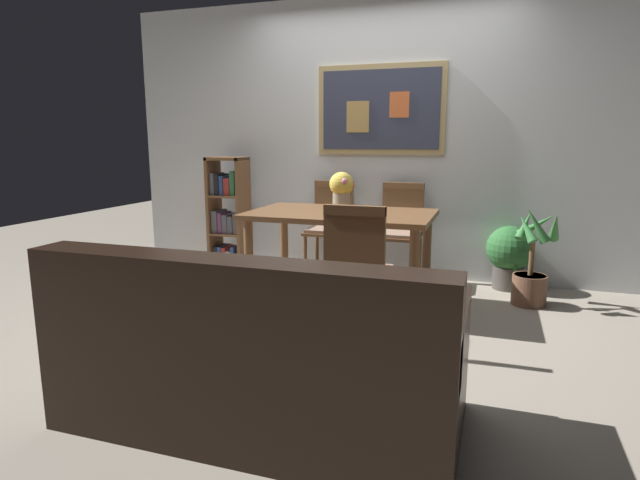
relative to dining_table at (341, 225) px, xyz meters
name	(u,v)px	position (x,y,z in m)	size (l,w,h in m)	color
ground_plane	(339,318)	(0.10, -0.35, -0.64)	(12.00, 12.00, 0.00)	gray
wall_back_with_painting	(383,139)	(0.09, 1.08, 0.66)	(5.20, 0.14, 2.60)	silver
dining_table	(341,225)	(0.00, 0.00, 0.00)	(1.42, 0.87, 0.74)	brown
dining_chair_far_left	(331,221)	(-0.33, 0.81, -0.10)	(0.40, 0.41, 0.91)	brown
dining_chair_near_right	(358,262)	(0.34, -0.78, -0.10)	(0.40, 0.41, 0.91)	brown
dining_chair_far_right	(401,224)	(0.34, 0.80, -0.10)	(0.40, 0.41, 0.91)	brown
leather_couch	(258,360)	(0.16, -1.87, -0.33)	(1.80, 0.84, 0.84)	black
bookshelf	(229,218)	(-1.37, 0.69, -0.11)	(0.36, 0.28, 1.13)	brown
potted_ivy	(509,254)	(1.28, 0.87, -0.33)	(0.40, 0.40, 0.63)	#4C4742
potted_palm	(532,269)	(1.45, 0.44, -0.35)	(0.35, 0.38, 0.80)	brown
flower_vase	(342,189)	(-0.01, 0.06, 0.27)	(0.20, 0.19, 0.31)	tan
tv_remote	(374,213)	(0.27, -0.05, 0.11)	(0.15, 0.13, 0.02)	black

